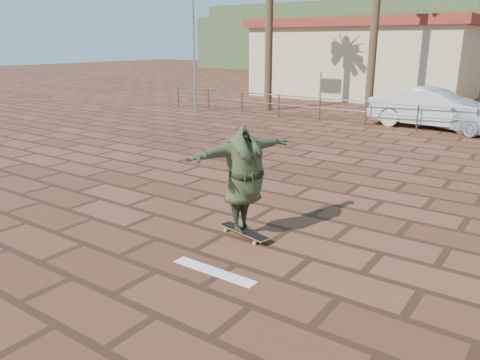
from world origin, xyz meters
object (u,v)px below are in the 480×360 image
object	(u,v)px
skateboarder	(244,180)
car_white	(433,108)
longboard	(244,232)
car_silver	(456,113)

from	to	relation	value
skateboarder	car_white	distance (m)	12.89
longboard	car_white	bearing A→B (deg)	102.83
car_white	longboard	bearing A→B (deg)	-177.70
longboard	car_white	size ratio (longest dim) A/B	0.24
car_silver	skateboarder	bearing A→B (deg)	-153.73
car_white	car_silver	bearing A→B (deg)	-87.98
skateboarder	longboard	bearing A→B (deg)	-50.94
skateboarder	car_silver	bearing A→B (deg)	8.95
car_white	skateboarder	bearing A→B (deg)	-177.70
longboard	skateboarder	world-z (taller)	skateboarder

